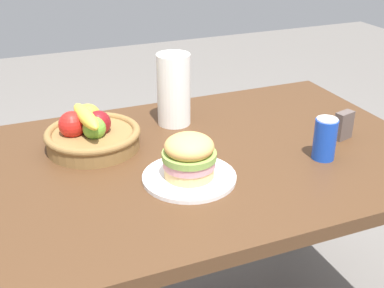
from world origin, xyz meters
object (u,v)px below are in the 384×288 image
object	(u,v)px
fruit_basket	(91,133)
napkin_holder	(344,125)
paper_towel_roll	(174,90)
sandwich	(189,156)
soda_can	(325,139)
plate	(189,177)

from	to	relation	value
fruit_basket	napkin_holder	distance (m)	0.79
fruit_basket	paper_towel_roll	bearing A→B (deg)	14.69
sandwich	paper_towel_roll	xyz separation A→B (m)	(0.10, 0.37, 0.05)
sandwich	soda_can	world-z (taller)	sandwich
plate	soda_can	size ratio (longest dim) A/B	2.03
plate	paper_towel_roll	bearing A→B (deg)	75.58
sandwich	fruit_basket	size ratio (longest dim) A/B	0.51
soda_can	napkin_holder	distance (m)	0.16
paper_towel_roll	napkin_holder	world-z (taller)	paper_towel_roll
sandwich	fruit_basket	distance (m)	0.36
sandwich	paper_towel_roll	size ratio (longest dim) A/B	0.61
sandwich	paper_towel_roll	bearing A→B (deg)	75.58
plate	fruit_basket	xyz separation A→B (m)	(-0.20, 0.29, 0.04)
plate	sandwich	size ratio (longest dim) A/B	1.75
sandwich	soda_can	distance (m)	0.41
sandwich	plate	bearing A→B (deg)	-45.00
soda_can	fruit_basket	size ratio (longest dim) A/B	0.43
napkin_holder	paper_towel_roll	bearing A→B (deg)	130.26
sandwich	fruit_basket	bearing A→B (deg)	124.44
paper_towel_roll	plate	bearing A→B (deg)	-104.42
plate	fruit_basket	distance (m)	0.36
sandwich	napkin_holder	distance (m)	0.55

